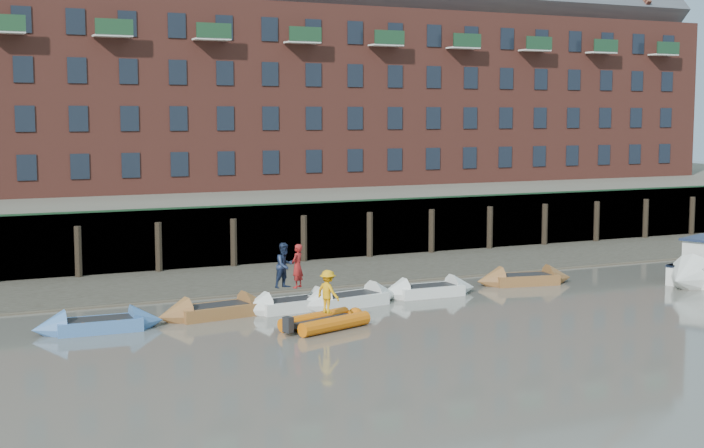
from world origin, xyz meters
TOP-DOWN VIEW (x-y plane):
  - ground at (0.00, 0.00)m, footprint 220.00×220.00m
  - foreshore at (0.00, 18.00)m, footprint 110.00×8.00m
  - mud_band at (0.00, 14.60)m, footprint 110.00×1.60m
  - river_wall at (-0.00, 22.38)m, footprint 110.00×1.23m
  - bank_terrace at (0.00, 36.00)m, footprint 110.00×28.00m
  - apartment_terrace at (-0.00, 36.99)m, footprint 80.60×15.56m
  - rowboat_1 at (-11.46, 9.39)m, footprint 4.86×1.59m
  - rowboat_2 at (-6.72, 9.99)m, footprint 5.10×2.10m
  - rowboat_3 at (-3.46, 9.91)m, footprint 4.86×1.87m
  - rowboat_4 at (-0.95, 9.80)m, footprint 5.18×2.28m
  - rowboat_5 at (3.21, 10.34)m, footprint 4.76×1.48m
  - rowboat_6 at (8.83, 10.96)m, footprint 4.98×2.25m
  - rib_tender at (-3.53, 6.26)m, footprint 3.66×2.64m
  - motor_launch at (16.54, 7.43)m, footprint 7.05×4.57m
  - person_rower_a at (-3.23, 9.94)m, footprint 0.79×0.76m
  - person_rower_b at (-3.72, 10.12)m, footprint 1.10×0.97m
  - person_rib_crew at (-3.53, 6.20)m, footprint 0.95×1.21m

SIDE VIEW (x-z plane):
  - ground at x=0.00m, z-range 0.00..0.00m
  - foreshore at x=0.00m, z-range -0.25..0.25m
  - mud_band at x=0.00m, z-range -0.05..0.05m
  - rowboat_5 at x=3.21m, z-range -0.44..0.93m
  - rowboat_3 at x=-3.46m, z-range -0.44..0.93m
  - rowboat_6 at x=8.83m, z-range -0.45..0.94m
  - rowboat_1 at x=-11.46m, z-range -0.45..0.94m
  - rowboat_2 at x=-6.72m, z-range -0.46..0.97m
  - rowboat_4 at x=-0.95m, z-range -0.47..0.98m
  - rib_tender at x=-3.53m, z-range -0.04..0.58m
  - motor_launch at x=16.54m, z-range -0.68..2.09m
  - person_rib_crew at x=-3.53m, z-range 0.58..2.22m
  - river_wall at x=0.00m, z-range -0.06..3.24m
  - bank_terrace at x=0.00m, z-range 0.00..3.20m
  - person_rower_a at x=-3.23m, z-range 0.93..2.74m
  - person_rower_b at x=-3.72m, z-range 0.93..2.81m
  - apartment_terrace at x=0.00m, z-range 2.34..23.31m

